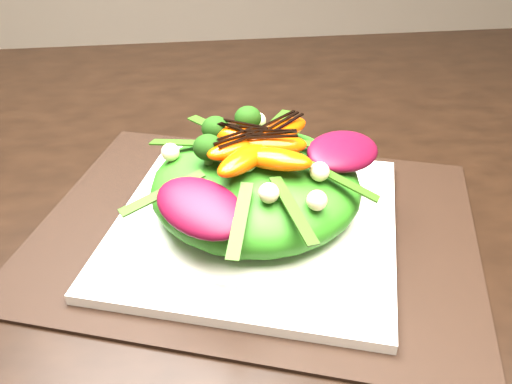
{
  "coord_description": "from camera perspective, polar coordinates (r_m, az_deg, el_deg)",
  "views": [
    {
      "loc": [
        -0.35,
        -0.57,
        1.09
      ],
      "look_at": [
        -0.29,
        -0.14,
        0.8
      ],
      "focal_mm": 38.0,
      "sensor_mm": 36.0,
      "label": 1
    }
  ],
  "objects": [
    {
      "name": "salad_bowl",
      "position": [
        0.54,
        -0.0,
        -2.06
      ],
      "size": [
        0.27,
        0.27,
        0.02
      ],
      "primitive_type": "cylinder",
      "rotation": [
        0.0,
        0.0,
        -0.16
      ],
      "color": "white",
      "rests_on": "plate_base"
    },
    {
      "name": "orange_segment",
      "position": [
        0.52,
        -2.53,
        5.92
      ],
      "size": [
        0.07,
        0.04,
        0.02
      ],
      "primitive_type": "ellipsoid",
      "rotation": [
        0.0,
        0.0,
        0.17
      ],
      "color": "#C93A03",
      "rests_on": "lettuce_mound"
    },
    {
      "name": "broccoli_floret",
      "position": [
        0.54,
        -8.46,
        5.93
      ],
      "size": [
        0.04,
        0.04,
        0.04
      ],
      "primitive_type": "sphere",
      "rotation": [
        0.0,
        0.0,
        0.17
      ],
      "color": "black",
      "rests_on": "lettuce_mound"
    },
    {
      "name": "balsamic_drizzle",
      "position": [
        0.52,
        -2.56,
        6.85
      ],
      "size": [
        0.05,
        0.01,
        0.0
      ],
      "primitive_type": "cube",
      "rotation": [
        0.0,
        0.0,
        0.17
      ],
      "color": "black",
      "rests_on": "orange_segment"
    },
    {
      "name": "macadamia_nut",
      "position": [
        0.46,
        2.81,
        1.34
      ],
      "size": [
        0.02,
        0.02,
        0.02
      ],
      "primitive_type": "sphere",
      "rotation": [
        0.0,
        0.0,
        0.09
      ],
      "color": "beige",
      "rests_on": "lettuce_mound"
    },
    {
      "name": "plate_base",
      "position": [
        0.55,
        -0.0,
        -3.23
      ],
      "size": [
        0.35,
        0.35,
        0.01
      ],
      "primitive_type": "cube",
      "rotation": [
        0.0,
        0.0,
        -0.32
      ],
      "color": "silver",
      "rests_on": "placemat"
    },
    {
      "name": "placemat",
      "position": [
        0.55,
        -0.0,
        -3.8
      ],
      "size": [
        0.52,
        0.46,
        0.0
      ],
      "primitive_type": "cube",
      "rotation": [
        0.0,
        0.0,
        -0.33
      ],
      "color": "black",
      "rests_on": "dining_table"
    },
    {
      "name": "lettuce_mound",
      "position": [
        0.52,
        -0.0,
        0.67
      ],
      "size": [
        0.27,
        0.27,
        0.07
      ],
      "primitive_type": "ellipsoid",
      "rotation": [
        0.0,
        0.0,
        -0.43
      ],
      "color": "#2D7916",
      "rests_on": "salad_bowl"
    },
    {
      "name": "radicchio_leaf",
      "position": [
        0.53,
        9.17,
        4.29
      ],
      "size": [
        0.11,
        0.1,
        0.02
      ],
      "primitive_type": "ellipsoid",
      "rotation": [
        0.0,
        0.0,
        0.66
      ],
      "color": "#460719",
      "rests_on": "lettuce_mound"
    },
    {
      "name": "dining_table",
      "position": [
        0.76,
        21.28,
        3.24
      ],
      "size": [
        1.6,
        0.9,
        0.75
      ],
      "primitive_type": "cube",
      "color": "black",
      "rests_on": "floor"
    }
  ]
}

